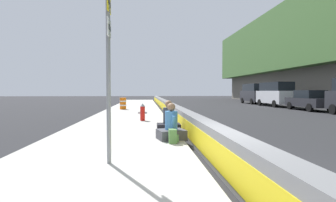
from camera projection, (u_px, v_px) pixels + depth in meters
The scene contains 12 objects.
ground_plane at pixel (225, 171), 5.40m from camera, with size 160.00×160.00×0.00m, color #232326.
sidewalk_strip at pixel (93, 171), 5.17m from camera, with size 80.00×4.40×0.14m, color #A8A59E.
jersey_barrier at pixel (225, 151), 5.38m from camera, with size 76.00×0.45×0.85m.
route_sign_post at pixel (109, 64), 5.42m from camera, with size 0.44×0.09×3.60m.
fire_hydrant at pixel (143, 112), 13.37m from camera, with size 0.26×0.46×0.88m.
seated_person_foreground at pixel (171, 128), 8.19m from camera, with size 0.86×0.95×1.13m.
seated_person_middle at pixel (169, 122), 9.60m from camera, with size 0.74×0.84×1.16m.
backpack at pixel (173, 136), 7.61m from camera, with size 0.32×0.28×0.40m.
construction_barrel at pixel (123, 103), 21.65m from camera, with size 0.54×0.54×0.95m.
parked_car_fourth at pixel (309, 100), 22.17m from camera, with size 4.51×1.97×1.71m.
parked_car_midline at pixel (275, 94), 27.86m from camera, with size 5.14×2.18×2.56m.
parked_car_far at pixel (254, 93), 33.95m from camera, with size 5.13×2.17×2.56m.
Camera 1 is at (-5.22, 1.61, 1.65)m, focal length 28.18 mm.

